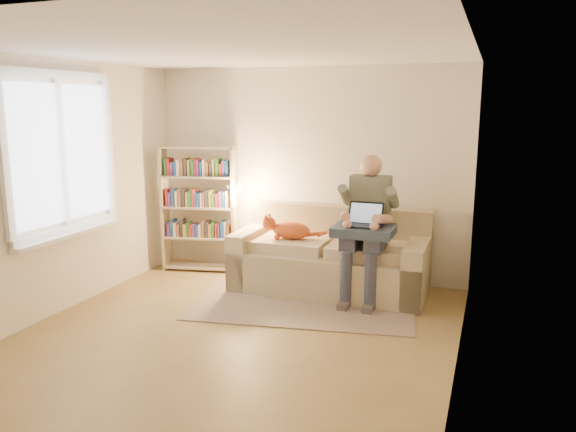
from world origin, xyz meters
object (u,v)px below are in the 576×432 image
at_px(sofa, 331,261).
at_px(bookshelf, 199,202).
at_px(laptop, 369,220).
at_px(person, 367,219).
at_px(cat, 284,229).

height_order(sofa, bookshelf, bookshelf).
bearing_deg(bookshelf, laptop, -23.25).
xyz_separation_m(person, bookshelf, (-2.27, 0.31, 0.00)).
distance_m(sofa, person, 0.74).
bearing_deg(person, cat, 178.69).
relative_size(sofa, cat, 3.21).
relative_size(person, cat, 2.31).
height_order(sofa, laptop, laptop).
bearing_deg(laptop, cat, 170.66).
bearing_deg(laptop, bookshelf, 168.34).
height_order(sofa, cat, sofa).
bearing_deg(sofa, cat, -165.20).
xyz_separation_m(person, laptop, (0.05, -0.15, 0.02)).
bearing_deg(bookshelf, sofa, -16.81).
bearing_deg(sofa, person, -20.02).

